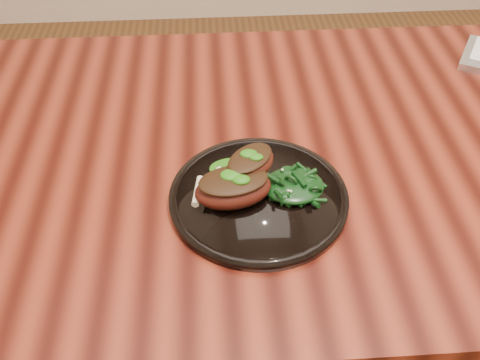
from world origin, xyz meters
name	(u,v)px	position (x,y,z in m)	size (l,w,h in m)	color
desk	(375,175)	(0.00, 0.00, 0.67)	(1.60, 0.80, 0.75)	black
plate	(259,197)	(-0.23, -0.13, 0.76)	(0.27, 0.27, 0.02)	black
lamb_chop_front	(233,187)	(-0.27, -0.14, 0.79)	(0.13, 0.09, 0.05)	#45150D
lamb_chop_back	(250,164)	(-0.24, -0.11, 0.80)	(0.10, 0.10, 0.04)	#45150D
herb_smear	(234,168)	(-0.26, -0.08, 0.77)	(0.08, 0.05, 0.00)	#134E08
greens_heap	(294,183)	(-0.18, -0.13, 0.78)	(0.09, 0.09, 0.03)	black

